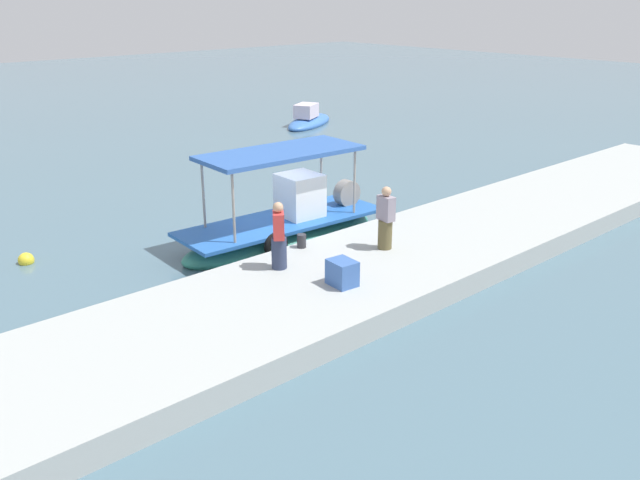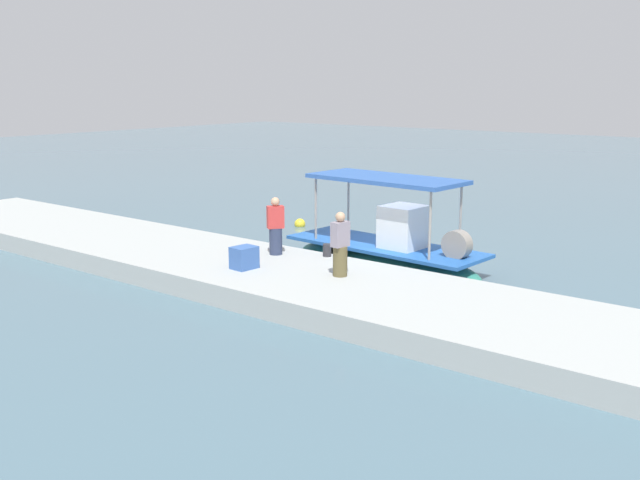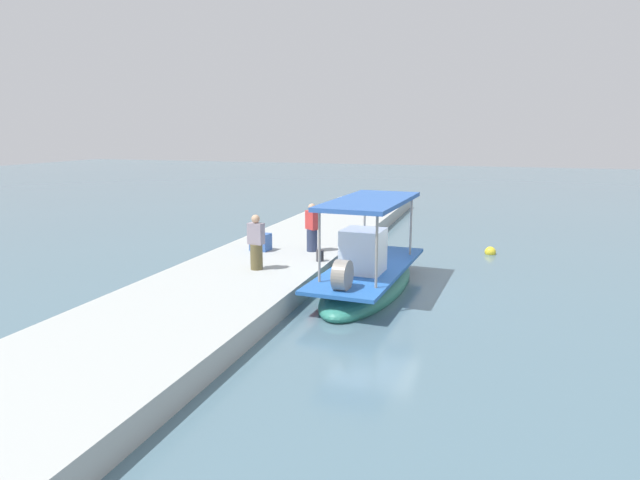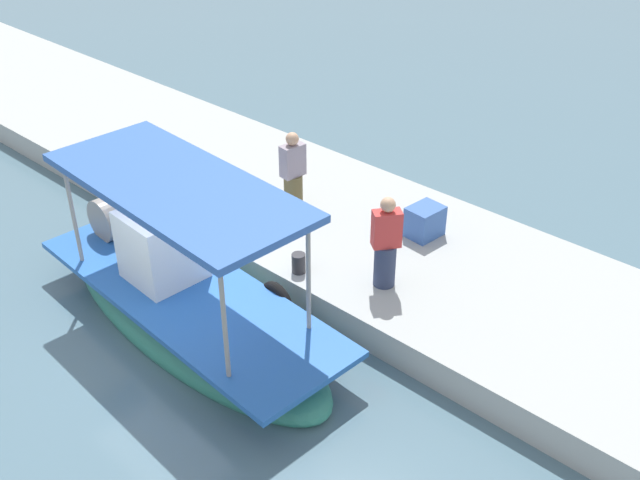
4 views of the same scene
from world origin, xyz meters
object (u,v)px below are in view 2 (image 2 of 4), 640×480
object	(u,v)px
main_fishing_boat	(387,253)
cargo_crate	(244,258)
mooring_bollard	(327,250)
fisherman_near_bollard	(340,247)
fisherman_by_crate	(276,229)
marker_buoy	(300,224)

from	to	relation	value
main_fishing_boat	cargo_crate	bearing A→B (deg)	-112.63
cargo_crate	mooring_bollard	bearing A→B (deg)	70.19
main_fishing_boat	fisherman_near_bollard	xyz separation A→B (m)	(0.69, -3.25, 0.85)
mooring_bollard	fisherman_by_crate	bearing A→B (deg)	-151.57
mooring_bollard	marker_buoy	distance (m)	7.40
fisherman_near_bollard	cargo_crate	size ratio (longest dim) A/B	2.60
main_fishing_boat	marker_buoy	size ratio (longest dim) A/B	15.53
fisherman_by_crate	main_fishing_boat	bearing A→B (deg)	48.59
main_fishing_boat	mooring_bollard	xyz separation A→B (m)	(-0.87, -1.77, 0.28)
fisherman_near_bollard	fisherman_by_crate	world-z (taller)	same
main_fishing_boat	cargo_crate	world-z (taller)	main_fishing_boat
fisherman_near_bollard	mooring_bollard	bearing A→B (deg)	136.42
mooring_bollard	cargo_crate	size ratio (longest dim) A/B	0.56
mooring_bollard	marker_buoy	xyz separation A→B (m)	(-5.28, 5.14, -0.66)
marker_buoy	main_fishing_boat	bearing A→B (deg)	-28.74
fisherman_near_bollard	cargo_crate	distance (m)	2.66
main_fishing_boat	fisherman_near_bollard	distance (m)	3.43
cargo_crate	fisherman_by_crate	bearing A→B (deg)	103.81
main_fishing_boat	fisherman_by_crate	size ratio (longest dim) A/B	3.94
main_fishing_boat	cargo_crate	distance (m)	4.58
fisherman_near_bollard	fisherman_by_crate	xyz separation A→B (m)	(-2.87, 0.78, -0.00)
fisherman_near_bollard	marker_buoy	size ratio (longest dim) A/B	3.94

